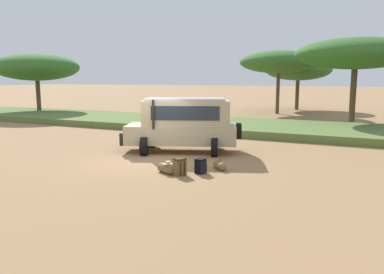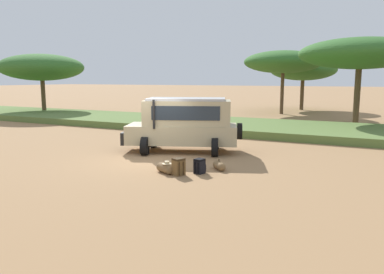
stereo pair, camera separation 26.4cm
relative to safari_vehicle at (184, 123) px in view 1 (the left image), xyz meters
name	(u,v)px [view 1 (the left image)]	position (x,y,z in m)	size (l,w,h in m)	color
ground_plane	(152,160)	(-0.35, -2.17, -1.29)	(320.00, 320.00, 0.00)	#9E754C
grass_bank	(235,126)	(-0.35, 8.26, -1.07)	(120.00, 7.00, 0.44)	#5B7538
safari_vehicle	(184,123)	(0.00, 0.00, 0.00)	(5.41, 3.75, 2.44)	tan
backpack_beside_front_wheel	(179,167)	(1.76, -3.83, -1.00)	(0.49, 0.48, 0.60)	brown
backpack_cluster_center	(201,166)	(2.32, -3.30, -1.04)	(0.37, 0.47, 0.53)	black
duffel_bag_low_black_case	(166,168)	(1.21, -3.78, -1.12)	(0.83, 0.57, 0.44)	brown
duffel_bag_soft_canvas	(220,166)	(2.72, -2.49, -1.14)	(0.64, 0.63, 0.40)	brown
acacia_tree_far_left	(37,67)	(-19.99, 10.10, 3.01)	(7.56, 7.52, 5.52)	brown
acacia_tree_left_mid	(279,62)	(-0.35, 20.50, 3.52)	(7.21, 7.55, 5.87)	brown
acacia_tree_centre_back	(298,70)	(0.46, 26.24, 2.92)	(6.90, 7.18, 5.34)	brown
acacia_tree_right_mid	(356,54)	(6.48, 12.72, 3.63)	(7.96, 7.33, 5.97)	brown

